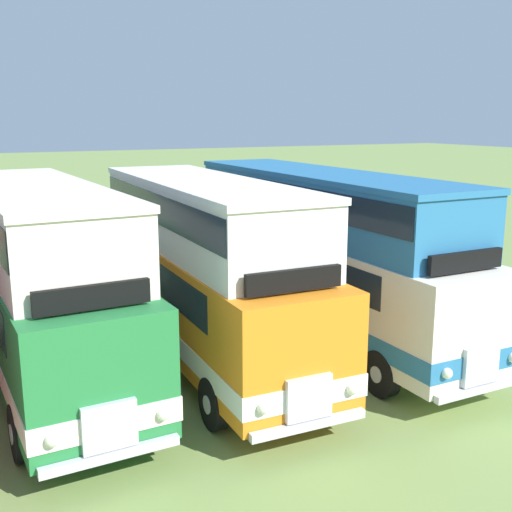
{
  "coord_description": "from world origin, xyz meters",
  "views": [
    {
      "loc": [
        -1.89,
        -14.1,
        5.94
      ],
      "look_at": [
        5.37,
        0.33,
        2.37
      ],
      "focal_mm": 44.39,
      "sensor_mm": 36.0,
      "label": 1
    }
  ],
  "objects": [
    {
      "name": "bus_fourth_in_row",
      "position": [
        3.7,
        -0.26,
        2.47
      ],
      "size": [
        2.79,
        10.0,
        4.49
      ],
      "color": "orange",
      "rests_on": "ground"
    },
    {
      "name": "bus_fifth_in_row",
      "position": [
        7.4,
        0.31,
        2.48
      ],
      "size": [
        2.66,
        11.59,
        4.49
      ],
      "color": "silver",
      "rests_on": "ground"
    },
    {
      "name": "ground_plane",
      "position": [
        0.0,
        0.0,
        0.0
      ],
      "size": [
        200.0,
        200.0,
        0.0
      ],
      "primitive_type": "plane",
      "color": "#7A934C"
    },
    {
      "name": "bus_third_in_row",
      "position": [
        -0.0,
        0.29,
        2.47
      ],
      "size": [
        2.91,
        10.06,
        4.49
      ],
      "color": "#237538",
      "rests_on": "ground"
    }
  ]
}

